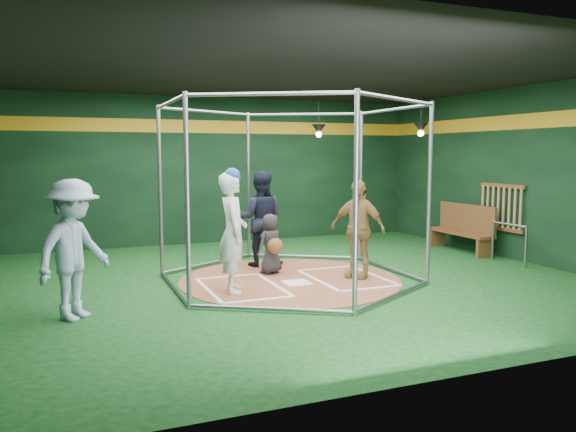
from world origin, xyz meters
name	(u,v)px	position (x,y,z in m)	size (l,w,h in m)	color
room_shell	(290,178)	(0.00, 0.01, 1.75)	(10.10, 9.10, 3.53)	#0C3710
clay_disc	(290,280)	(0.00, 0.00, 0.01)	(3.80, 3.80, 0.01)	brown
home_plate	(297,283)	(0.00, -0.30, 0.02)	(0.43, 0.43, 0.01)	white
batter_box_left	(242,287)	(-0.95, -0.25, 0.02)	(1.17, 1.77, 0.01)	white
batter_box_right	(346,277)	(0.95, -0.25, 0.02)	(1.17, 1.77, 0.01)	white
batting_cage	(290,193)	(0.00, 0.00, 1.50)	(4.05, 4.67, 3.00)	gray
bat_rack	(501,207)	(4.93, 0.40, 1.05)	(0.07, 1.25, 0.98)	brown
pendant_lamp_near	(319,129)	(2.20, 3.60, 2.74)	(0.34, 0.34, 0.90)	black
pendant_lamp_far	(421,128)	(4.00, 2.00, 2.74)	(0.34, 0.34, 0.90)	black
batter_figure	(233,231)	(-1.15, -0.46, 0.97)	(0.57, 0.76, 1.94)	silver
visitor_leopard	(358,229)	(1.15, -0.27, 0.86)	(1.00, 0.42, 1.70)	tan
catcher_figure	(271,244)	(-0.14, 0.56, 0.55)	(0.62, 0.65, 1.08)	black
umpire	(260,219)	(-0.08, 1.33, 0.92)	(0.88, 0.69, 1.82)	black
bystander_blue	(74,250)	(-3.47, -1.05, 0.92)	(1.19, 0.68, 1.84)	#9AB2CC
dugout_bench	(463,227)	(4.63, 1.21, 0.54)	(0.42, 1.81, 1.05)	brown
steel_railing	(509,237)	(4.55, -0.26, 0.53)	(0.05, 0.93, 0.80)	slate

